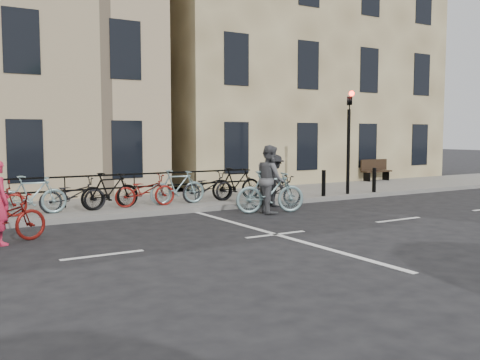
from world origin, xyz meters
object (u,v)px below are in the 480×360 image
bench (375,169)px  cyclist_grey (270,186)px  cyclist_dark (275,186)px  traffic_light (349,129)px

bench → cyclist_grey: 10.45m
bench → cyclist_grey: size_ratio=0.75×
bench → cyclist_grey: cyclist_grey is taller
cyclist_grey → cyclist_dark: 1.43m
traffic_light → cyclist_grey: bearing=-160.9°
cyclist_dark → traffic_light: bearing=-72.7°
bench → cyclist_dark: (-8.30, -3.83, -0.02)m
traffic_light → cyclist_dark: bearing=-172.8°
traffic_light → bench: size_ratio=2.44×
bench → cyclist_dark: bearing=-155.2°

